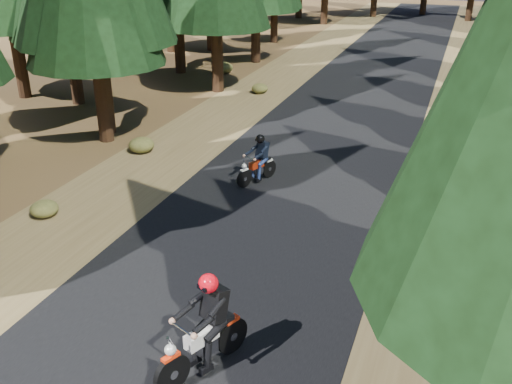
% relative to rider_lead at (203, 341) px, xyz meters
% --- Properties ---
extents(ground, '(120.00, 120.00, 0.00)m').
position_rel_rider_lead_xyz_m(ground, '(-0.80, 3.24, -0.59)').
color(ground, '#472F19').
rests_on(ground, ground).
extents(road, '(6.00, 100.00, 0.01)m').
position_rel_rider_lead_xyz_m(road, '(-0.80, 8.24, -0.59)').
color(road, black).
rests_on(road, ground).
extents(shoulder_l, '(3.20, 100.00, 0.01)m').
position_rel_rider_lead_xyz_m(shoulder_l, '(-5.40, 8.24, -0.59)').
color(shoulder_l, brown).
rests_on(shoulder_l, ground).
extents(shoulder_r, '(3.20, 100.00, 0.01)m').
position_rel_rider_lead_xyz_m(shoulder_r, '(3.80, 8.24, -0.59)').
color(shoulder_r, brown).
rests_on(shoulder_r, ground).
extents(understory_shrubs, '(15.85, 28.24, 0.72)m').
position_rel_rider_lead_xyz_m(understory_shrubs, '(1.05, 11.69, -0.32)').
color(understory_shrubs, '#474C1E').
rests_on(understory_shrubs, ground).
extents(rider_lead, '(1.35, 2.05, 1.76)m').
position_rel_rider_lead_xyz_m(rider_lead, '(0.00, 0.00, 0.00)').
color(rider_lead, silver).
rests_on(rider_lead, road).
extents(rider_follow, '(1.08, 1.64, 1.42)m').
position_rel_rider_lead_xyz_m(rider_follow, '(-1.85, 7.70, -0.11)').
color(rider_follow, maroon).
rests_on(rider_follow, road).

